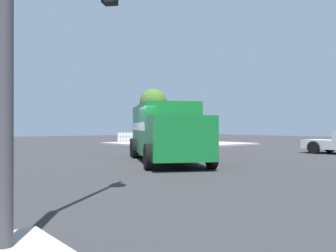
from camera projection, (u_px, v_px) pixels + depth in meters
name	position (u px, v px, depth m)	size (l,w,h in m)	color
ground_plane	(148.00, 164.00, 15.79)	(100.00, 100.00, 0.00)	#2B2B2D
sidewalk_corner_near	(178.00, 143.00, 33.78)	(10.71, 10.71, 0.14)	#9E998E
delivery_truck	(165.00, 131.00, 16.88)	(6.01, 8.17, 2.70)	#146B2D
pedestrian_near_corner	(169.00, 133.00, 30.56)	(0.52, 0.30, 1.68)	gray
picket_fence_run	(147.00, 137.00, 37.74)	(7.12, 0.05, 0.95)	white
shade_tree_near	(153.00, 103.00, 36.61)	(2.81, 2.81, 5.41)	brown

